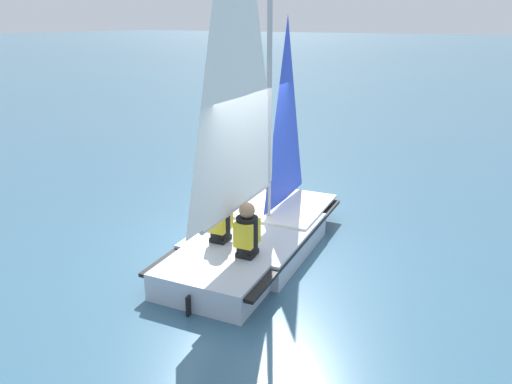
# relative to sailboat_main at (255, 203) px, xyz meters

# --- Properties ---
(ground_plane) EXTENTS (260.00, 260.00, 0.00)m
(ground_plane) POSITION_rel_sailboat_main_xyz_m (0.05, 0.01, -0.82)
(ground_plane) COLOR #38607A
(sailboat_main) EXTENTS (4.07, 2.20, 5.87)m
(sailboat_main) POSITION_rel_sailboat_main_xyz_m (0.00, 0.00, 0.00)
(sailboat_main) COLOR #B2BCCC
(sailboat_main) RESTS_ON ground_plane
(sailor_helm) EXTENTS (0.37, 0.34, 1.16)m
(sailor_helm) POSITION_rel_sailboat_main_xyz_m (-0.61, 0.20, -0.20)
(sailor_helm) COLOR black
(sailor_helm) RESTS_ON ground_plane
(sailor_crew) EXTENTS (0.37, 0.34, 1.16)m
(sailor_crew) POSITION_rel_sailboat_main_xyz_m (-0.81, -0.41, -0.20)
(sailor_crew) COLOR black
(sailor_crew) RESTS_ON ground_plane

